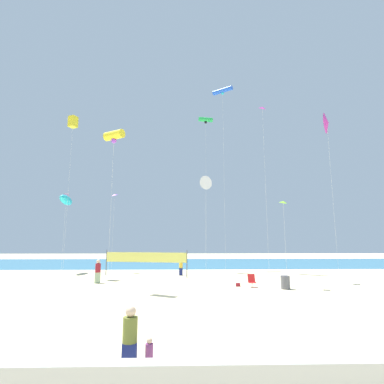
{
  "coord_description": "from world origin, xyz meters",
  "views": [
    {
      "loc": [
        0.66,
        -16.47,
        3.27
      ],
      "look_at": [
        1.41,
        10.38,
        7.69
      ],
      "focal_mm": 27.63,
      "sensor_mm": 36.0,
      "label": 1
    }
  ],
  "objects_px": {
    "kite_violet_diamond": "(114,195)",
    "toddler_figure": "(149,355)",
    "folding_beach_chair": "(252,280)",
    "kite_cyan_inflatable": "(66,200)",
    "kite_lime_diamond": "(283,203)",
    "beachgoer_maroon_shirt": "(98,270)",
    "kite_magenta_diamond": "(263,110)",
    "kite_white_delta": "(205,183)",
    "beachgoer_mustard_shirt": "(181,267)",
    "kite_magenta_delta": "(327,123)",
    "kite_green_tube": "(206,120)",
    "beach_handbag": "(238,285)",
    "mother_figure": "(130,337)",
    "volleyball_net": "(146,258)",
    "kite_blue_tube": "(223,91)",
    "kite_yellow_box": "(73,122)",
    "trash_barrel": "(285,282)",
    "kite_yellow_tube": "(114,136)"
  },
  "relations": [
    {
      "from": "kite_magenta_delta",
      "to": "kite_green_tube",
      "type": "xyz_separation_m",
      "value": [
        -8.63,
        13.94,
        6.08
      ]
    },
    {
      "from": "kite_cyan_inflatable",
      "to": "kite_blue_tube",
      "type": "xyz_separation_m",
      "value": [
        17.44,
        1.44,
        13.73
      ]
    },
    {
      "from": "beach_handbag",
      "to": "kite_violet_diamond",
      "type": "height_order",
      "value": "kite_violet_diamond"
    },
    {
      "from": "volleyball_net",
      "to": "beachgoer_mustard_shirt",
      "type": "bearing_deg",
      "value": 12.14
    },
    {
      "from": "trash_barrel",
      "to": "kite_blue_tube",
      "type": "relative_size",
      "value": 0.04
    },
    {
      "from": "trash_barrel",
      "to": "volleyball_net",
      "type": "distance_m",
      "value": 12.97
    },
    {
      "from": "beach_handbag",
      "to": "kite_cyan_inflatable",
      "type": "xyz_separation_m",
      "value": [
        -16.71,
        10.04,
        7.48
      ]
    },
    {
      "from": "beachgoer_mustard_shirt",
      "to": "kite_blue_tube",
      "type": "relative_size",
      "value": 0.07
    },
    {
      "from": "kite_lime_diamond",
      "to": "kite_violet_diamond",
      "type": "height_order",
      "value": "kite_violet_diamond"
    },
    {
      "from": "mother_figure",
      "to": "volleyball_net",
      "type": "height_order",
      "value": "volleyball_net"
    },
    {
      "from": "kite_white_delta",
      "to": "kite_cyan_inflatable",
      "type": "height_order",
      "value": "kite_white_delta"
    },
    {
      "from": "trash_barrel",
      "to": "kite_yellow_box",
      "type": "relative_size",
      "value": 0.06
    },
    {
      "from": "kite_violet_diamond",
      "to": "trash_barrel",
      "type": "bearing_deg",
      "value": -38.89
    },
    {
      "from": "beach_handbag",
      "to": "kite_magenta_delta",
      "type": "bearing_deg",
      "value": 0.2
    },
    {
      "from": "kite_magenta_delta",
      "to": "toddler_figure",
      "type": "bearing_deg",
      "value": -131.02
    },
    {
      "from": "beach_handbag",
      "to": "beachgoer_mustard_shirt",
      "type": "bearing_deg",
      "value": 121.08
    },
    {
      "from": "folding_beach_chair",
      "to": "beach_handbag",
      "type": "height_order",
      "value": "folding_beach_chair"
    },
    {
      "from": "kite_yellow_box",
      "to": "kite_violet_diamond",
      "type": "distance_m",
      "value": 8.7
    },
    {
      "from": "kite_violet_diamond",
      "to": "toddler_figure",
      "type": "bearing_deg",
      "value": -74.39
    },
    {
      "from": "kite_white_delta",
      "to": "kite_blue_tube",
      "type": "bearing_deg",
      "value": 14.61
    },
    {
      "from": "volleyball_net",
      "to": "kite_violet_diamond",
      "type": "relative_size",
      "value": 0.92
    },
    {
      "from": "beachgoer_maroon_shirt",
      "to": "kite_violet_diamond",
      "type": "relative_size",
      "value": 0.21
    },
    {
      "from": "kite_magenta_delta",
      "to": "kite_yellow_tube",
      "type": "bearing_deg",
      "value": -175.69
    },
    {
      "from": "volleyball_net",
      "to": "beach_handbag",
      "type": "height_order",
      "value": "volleyball_net"
    },
    {
      "from": "beachgoer_mustard_shirt",
      "to": "folding_beach_chair",
      "type": "bearing_deg",
      "value": -38.43
    },
    {
      "from": "trash_barrel",
      "to": "kite_cyan_inflatable",
      "type": "distance_m",
      "value": 23.85
    },
    {
      "from": "volleyball_net",
      "to": "kite_yellow_box",
      "type": "relative_size",
      "value": 0.49
    },
    {
      "from": "beachgoer_mustard_shirt",
      "to": "volleyball_net",
      "type": "relative_size",
      "value": 0.2
    },
    {
      "from": "kite_green_tube",
      "to": "kite_magenta_diamond",
      "type": "bearing_deg",
      "value": -64.96
    },
    {
      "from": "beachgoer_mustard_shirt",
      "to": "volleyball_net",
      "type": "distance_m",
      "value": 3.45
    },
    {
      "from": "kite_magenta_delta",
      "to": "kite_blue_tube",
      "type": "distance_m",
      "value": 15.93
    },
    {
      "from": "kite_magenta_delta",
      "to": "kite_cyan_inflatable",
      "type": "relative_size",
      "value": 1.61
    },
    {
      "from": "kite_magenta_diamond",
      "to": "kite_white_delta",
      "type": "bearing_deg",
      "value": 126.01
    },
    {
      "from": "trash_barrel",
      "to": "kite_white_delta",
      "type": "height_order",
      "value": "kite_white_delta"
    },
    {
      "from": "kite_white_delta",
      "to": "kite_blue_tube",
      "type": "distance_m",
      "value": 11.83
    },
    {
      "from": "beach_handbag",
      "to": "kite_green_tube",
      "type": "distance_m",
      "value": 23.2
    },
    {
      "from": "mother_figure",
      "to": "kite_violet_diamond",
      "type": "xyz_separation_m",
      "value": [
        -6.38,
        24.6,
        7.34
      ]
    },
    {
      "from": "beachgoer_maroon_shirt",
      "to": "beach_handbag",
      "type": "bearing_deg",
      "value": -92.7
    },
    {
      "from": "kite_lime_diamond",
      "to": "kite_cyan_inflatable",
      "type": "relative_size",
      "value": 0.75
    },
    {
      "from": "beachgoer_mustard_shirt",
      "to": "kite_white_delta",
      "type": "xyz_separation_m",
      "value": [
        2.66,
        3.93,
        8.91
      ]
    },
    {
      "from": "beach_handbag",
      "to": "kite_lime_diamond",
      "type": "relative_size",
      "value": 0.05
    },
    {
      "from": "kite_magenta_diamond",
      "to": "kite_blue_tube",
      "type": "height_order",
      "value": "kite_blue_tube"
    },
    {
      "from": "kite_lime_diamond",
      "to": "kite_magenta_diamond",
      "type": "height_order",
      "value": "kite_magenta_diamond"
    },
    {
      "from": "kite_white_delta",
      "to": "beachgoer_mustard_shirt",
      "type": "bearing_deg",
      "value": -124.12
    },
    {
      "from": "kite_magenta_delta",
      "to": "beachgoer_maroon_shirt",
      "type": "bearing_deg",
      "value": 174.01
    },
    {
      "from": "toddler_figure",
      "to": "kite_blue_tube",
      "type": "height_order",
      "value": "kite_blue_tube"
    },
    {
      "from": "folding_beach_chair",
      "to": "kite_cyan_inflatable",
      "type": "height_order",
      "value": "kite_cyan_inflatable"
    },
    {
      "from": "beachgoer_maroon_shirt",
      "to": "kite_magenta_diamond",
      "type": "xyz_separation_m",
      "value": [
        14.09,
        2.1,
        14.44
      ]
    },
    {
      "from": "volleyball_net",
      "to": "kite_white_delta",
      "type": "relative_size",
      "value": 0.74
    },
    {
      "from": "trash_barrel",
      "to": "kite_magenta_delta",
      "type": "bearing_deg",
      "value": 16.33
    }
  ]
}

